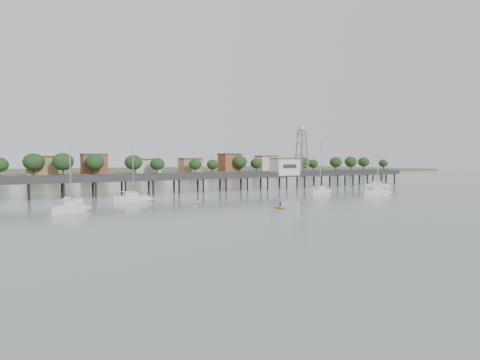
# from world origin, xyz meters

# --- Properties ---
(ground_plane) EXTENTS (500.00, 500.00, 0.00)m
(ground_plane) POSITION_xyz_m (0.00, 0.00, 0.00)
(ground_plane) COLOR slate
(ground_plane) RESTS_ON ground
(pier) EXTENTS (150.00, 5.00, 5.50)m
(pier) POSITION_xyz_m (0.00, 60.00, 3.79)
(pier) COLOR #2D2823
(pier) RESTS_ON ground
(pier_building) EXTENTS (8.40, 5.40, 5.30)m
(pier_building) POSITION_xyz_m (25.00, 60.00, 6.67)
(pier_building) COLOR silver
(pier_building) RESTS_ON ground
(lattice_tower) EXTENTS (3.20, 3.20, 15.50)m
(lattice_tower) POSITION_xyz_m (31.50, 60.00, 11.10)
(lattice_tower) COLOR slate
(lattice_tower) RESTS_ON ground
(sailboat_d) EXTENTS (8.38, 4.03, 13.34)m
(sailboat_d) POSITION_xyz_m (30.78, 28.02, 0.64)
(sailboat_d) COLOR silver
(sailboat_d) RESTS_ON ground
(sailboat_a) EXTENTS (6.89, 3.91, 11.10)m
(sailboat_a) POSITION_xyz_m (-39.43, 31.74, 0.65)
(sailboat_a) COLOR silver
(sailboat_a) RESTS_ON ground
(sailboat_c) EXTENTS (9.14, 4.84, 14.44)m
(sailboat_c) POSITION_xyz_m (20.77, 37.96, 0.64)
(sailboat_c) COLOR silver
(sailboat_c) RESTS_ON ground
(sailboat_e) EXTENTS (7.71, 6.26, 12.90)m
(sailboat_e) POSITION_xyz_m (50.84, 45.37, 0.64)
(sailboat_e) COLOR silver
(sailboat_e) RESTS_ON ground
(sailboat_b) EXTENTS (7.95, 3.11, 12.84)m
(sailboat_b) POSITION_xyz_m (-25.55, 43.31, 0.64)
(sailboat_b) COLOR silver
(sailboat_b) RESTS_ON ground
(white_tender) EXTENTS (4.19, 2.16, 1.56)m
(white_tender) POSITION_xyz_m (-38.03, 46.31, 0.48)
(white_tender) COLOR silver
(white_tender) RESTS_ON ground
(yellow_dinghy) EXTENTS (1.72, 0.62, 2.36)m
(yellow_dinghy) POSITION_xyz_m (-6.24, 18.71, 0.00)
(yellow_dinghy) COLOR yellow
(yellow_dinghy) RESTS_ON ground
(dinghy_occupant) EXTENTS (0.79, 1.25, 0.28)m
(dinghy_occupant) POSITION_xyz_m (-6.24, 18.71, 0.00)
(dinghy_occupant) COLOR black
(dinghy_occupant) RESTS_ON ground
(mooring_buoys) EXTENTS (93.03, 23.87, 0.39)m
(mooring_buoys) POSITION_xyz_m (1.92, 32.25, 0.08)
(mooring_buoys) COLOR beige
(mooring_buoys) RESTS_ON ground
(far_shore) EXTENTS (500.00, 170.00, 10.40)m
(far_shore) POSITION_xyz_m (0.36, 239.58, 0.95)
(far_shore) COLOR #475133
(far_shore) RESTS_ON ground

